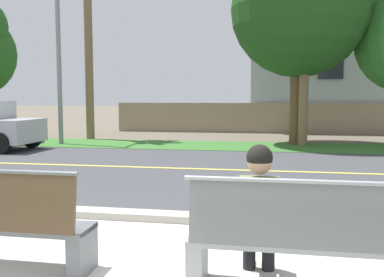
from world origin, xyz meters
name	(u,v)px	position (x,y,z in m)	size (l,w,h in m)	color
ground_plane	(223,160)	(0.00, 8.00, 0.00)	(140.00, 140.00, 0.00)	#665B4C
curb_edge	(179,218)	(0.00, 2.35, 0.06)	(44.00, 0.30, 0.11)	#ADA89E
street_asphalt	(216,170)	(0.00, 6.50, 0.00)	(52.00, 8.00, 0.01)	#424247
road_centre_line	(216,169)	(0.00, 6.50, 0.01)	(48.00, 0.14, 0.01)	#E0CC4C
far_verge_grass	(233,146)	(0.00, 11.33, 0.01)	(48.00, 2.80, 0.02)	#38702D
bench_right	(304,241)	(1.45, 0.47, 0.46)	(1.95, 0.48, 1.01)	#9EA0A8
seated_person_olive	(259,209)	(1.07, 0.64, 0.68)	(0.52, 0.68, 1.25)	black
streetlamp	(60,22)	(-6.06, 11.12, 4.28)	(0.24, 2.10, 7.53)	gray
garden_wall	(253,118)	(0.47, 17.00, 0.70)	(13.00, 0.36, 1.40)	gray
house_across_street	(381,67)	(6.80, 20.20, 3.18)	(13.92, 6.91, 6.27)	#A3ADB2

